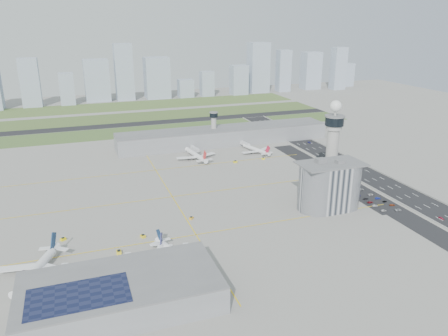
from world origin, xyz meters
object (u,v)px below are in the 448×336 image
object	(u,v)px
secondary_tower	(214,125)
tug_0	(63,239)
tug_3	(191,218)
car_lot_7	(392,205)
jet_bridge_near_1	(127,272)
jet_bridge_far_0	(191,148)
car_lot_4	(358,195)
car_lot_11	(361,189)
airplane_near_b	(154,256)
jet_bridge_far_1	(241,144)
car_lot_2	(370,202)
car_lot_5	(355,193)
tug_5	(263,158)
car_hw_1	(354,168)
car_hw_2	(309,142)
car_lot_1	(375,206)
admin_building	(329,186)
jet_bridge_near_2	(188,261)
airplane_far_b	(256,147)
tug_2	(143,236)
car_hw_4	(272,130)
control_tower	(333,142)
car_lot_0	(384,210)
car_lot_6	(398,210)
car_lot_10	(371,194)
car_lot_9	(378,198)
car_lot_8	(385,201)
airplane_near_a	(35,264)
airplane_far_a	(196,152)
jet_bridge_near_0	(60,284)
car_lot_3	(366,199)
airplane_near_c	(175,249)
tug_1	(119,252)
car_hw_0	(441,218)
tug_4	(235,162)

from	to	relation	value
secondary_tower	tug_0	xyz separation A→B (m)	(-141.88, -161.49, -17.96)
tug_3	car_lot_7	distance (m)	133.45
jet_bridge_near_1	jet_bridge_far_0	world-z (taller)	same
car_lot_4	car_lot_11	bearing A→B (deg)	-42.43
airplane_near_b	jet_bridge_far_1	distance (m)	221.95
car_lot_2	car_lot_5	distance (m)	17.39
car_lot_2	car_lot_4	xyz separation A→B (m)	(-0.62, 12.55, 0.08)
jet_bridge_far_0	tug_5	bearing A→B (deg)	39.78
car_lot_4	car_hw_1	size ratio (longest dim) A/B	1.01
airplane_near_b	car_hw_2	world-z (taller)	airplane_near_b
car_lot_1	car_lot_4	size ratio (longest dim) A/B	0.96
admin_building	jet_bridge_near_2	xyz separation A→B (m)	(-104.99, -39.00, -12.45)
airplane_far_b	car_lot_1	xyz separation A→B (m)	(25.36, -138.83, -4.63)
tug_2	car_hw_2	size ratio (longest dim) A/B	0.73
jet_bridge_far_1	car_hw_4	distance (m)	72.47
airplane_near_b	car_hw_1	distance (m)	205.05
admin_building	airplane_near_b	distance (m)	125.21
control_tower	car_lot_0	bearing A→B (deg)	-77.18
car_lot_6	car_lot_10	size ratio (longest dim) A/B	1.12
car_lot_0	car_lot_9	bearing A→B (deg)	-22.06
car_hw_2	car_lot_10	bearing A→B (deg)	-105.68
car_lot_2	car_lot_8	xyz separation A→B (m)	(10.09, -2.27, -0.02)
car_lot_4	car_lot_10	distance (m)	9.69
secondary_tower	car_hw_2	bearing A→B (deg)	-17.49
airplane_near_a	airplane_far_a	xyz separation A→B (m)	(123.47, 154.23, -0.29)
secondary_tower	car_lot_7	xyz separation A→B (m)	(64.11, -183.66, -18.24)
car_hw_2	control_tower	bearing A→B (deg)	-117.00
car_hw_1	jet_bridge_near_2	bearing A→B (deg)	-151.35
control_tower	jet_bridge_near_0	xyz separation A→B (m)	(-185.00, -69.00, -32.19)
car_lot_3	jet_bridge_far_1	bearing A→B (deg)	9.41
admin_building	car_lot_0	world-z (taller)	admin_building
jet_bridge_near_2	tug_3	xyz separation A→B (m)	(15.97, 52.08, -2.05)
jet_bridge_far_1	car_hw_2	xyz separation A→B (m)	(68.85, -10.63, -2.26)
jet_bridge_near_1	jet_bridge_far_0	size ratio (longest dim) A/B	1.00
tug_2	car_lot_4	bearing A→B (deg)	162.42
admin_building	airplane_near_c	world-z (taller)	admin_building
airplane_far_a	car_lot_7	distance (m)	171.16
tug_1	tug_2	xyz separation A→B (m)	(15.02, 13.94, -0.14)
jet_bridge_near_1	car_hw_0	distance (m)	191.95
airplane_near_a	airplane_near_b	size ratio (longest dim) A/B	1.28
airplane_far_b	car_lot_8	bearing A→B (deg)	179.31
jet_bridge_near_1	car_lot_5	bearing A→B (deg)	-62.20
tug_4	tug_1	bearing A→B (deg)	135.30
airplane_near_b	car_hw_0	world-z (taller)	airplane_near_b
tug_3	car_lot_5	distance (m)	120.87
airplane_near_a	car_lot_4	world-z (taller)	airplane_near_a
car_lot_0	airplane_far_a	bearing A→B (deg)	35.04
jet_bridge_near_0	tug_3	xyz separation A→B (m)	(75.97, 52.08, -2.05)
airplane_far_a	tug_5	distance (m)	59.80
car_lot_1	control_tower	bearing A→B (deg)	17.92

